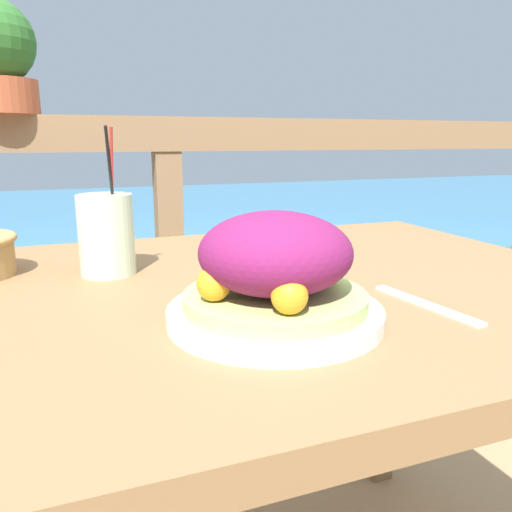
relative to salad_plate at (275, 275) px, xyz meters
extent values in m
cube|color=olive|center=(0.03, 0.17, -0.08)|extent=(1.17, 0.84, 0.04)
cube|color=olive|center=(0.56, 0.53, -0.45)|extent=(0.06, 0.06, 0.70)
cube|color=brown|center=(0.03, 0.84, 0.17)|extent=(2.80, 0.08, 0.09)
cube|color=brown|center=(0.03, 0.84, -0.33)|extent=(0.07, 0.07, 0.93)
cube|color=teal|center=(0.03, 3.34, -0.59)|extent=(12.00, 4.00, 0.42)
cylinder|color=white|center=(0.00, 0.00, -0.05)|extent=(0.26, 0.26, 0.02)
cylinder|color=#A8C66B|center=(0.00, 0.00, -0.03)|extent=(0.22, 0.22, 0.02)
ellipsoid|color=#72194C|center=(0.00, 0.00, 0.03)|extent=(0.18, 0.18, 0.10)
sphere|color=orange|center=(0.08, 0.02, 0.00)|extent=(0.04, 0.04, 0.04)
sphere|color=orange|center=(0.00, 0.08, 0.00)|extent=(0.04, 0.04, 0.04)
sphere|color=orange|center=(-0.08, -0.01, 0.00)|extent=(0.04, 0.04, 0.04)
sphere|color=orange|center=(-0.02, -0.08, 0.00)|extent=(0.04, 0.04, 0.04)
cylinder|color=beige|center=(-0.17, 0.31, 0.01)|extent=(0.09, 0.09, 0.13)
cylinder|color=red|center=(-0.16, 0.31, 0.08)|extent=(0.01, 0.09, 0.21)
cylinder|color=black|center=(-0.16, 0.30, 0.08)|extent=(0.02, 0.08, 0.21)
cube|color=silver|center=(0.21, -0.02, -0.06)|extent=(0.04, 0.18, 0.00)
camera|label=1|loc=(-0.23, -0.53, 0.16)|focal=35.00mm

